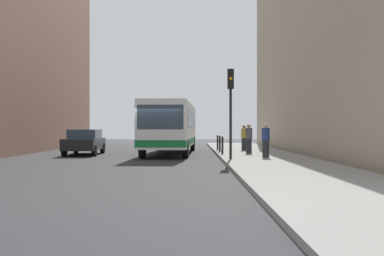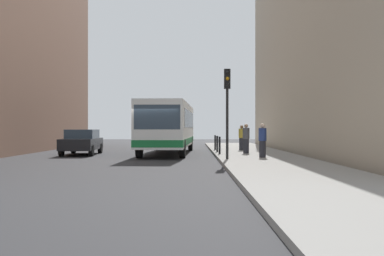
# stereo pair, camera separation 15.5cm
# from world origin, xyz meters

# --- Properties ---
(ground_plane) EXTENTS (80.00, 80.00, 0.00)m
(ground_plane) POSITION_xyz_m (0.00, 0.00, 0.00)
(ground_plane) COLOR #2D2D30
(sidewalk) EXTENTS (4.40, 40.00, 0.15)m
(sidewalk) POSITION_xyz_m (5.40, 0.00, 0.07)
(sidewalk) COLOR gray
(sidewalk) RESTS_ON ground
(building_right) EXTENTS (7.00, 32.00, 14.22)m
(building_right) POSITION_xyz_m (11.50, 4.00, 7.11)
(building_right) COLOR #B2A38C
(building_right) RESTS_ON ground
(bus) EXTENTS (3.05, 11.13, 3.00)m
(bus) POSITION_xyz_m (0.53, 4.60, 1.73)
(bus) COLOR white
(bus) RESTS_ON ground
(car_beside_bus) EXTENTS (2.02, 4.48, 1.48)m
(car_beside_bus) POSITION_xyz_m (-4.51, 3.58, 0.78)
(car_beside_bus) COLOR black
(car_beside_bus) RESTS_ON ground
(traffic_light) EXTENTS (0.28, 0.33, 4.10)m
(traffic_light) POSITION_xyz_m (3.55, -2.30, 3.01)
(traffic_light) COLOR black
(traffic_light) RESTS_ON sidewalk
(bollard_near) EXTENTS (0.11, 0.11, 0.95)m
(bollard_near) POSITION_xyz_m (3.45, 1.68, 0.62)
(bollard_near) COLOR black
(bollard_near) RESTS_ON sidewalk
(bollard_mid) EXTENTS (0.11, 0.11, 0.95)m
(bollard_mid) POSITION_xyz_m (3.45, 3.99, 0.62)
(bollard_mid) COLOR black
(bollard_mid) RESTS_ON sidewalk
(bollard_far) EXTENTS (0.11, 0.11, 0.95)m
(bollard_far) POSITION_xyz_m (3.45, 6.30, 0.62)
(bollard_far) COLOR black
(bollard_far) RESTS_ON sidewalk
(pedestrian_near_signal) EXTENTS (0.38, 0.38, 1.63)m
(pedestrian_near_signal) POSITION_xyz_m (5.35, -1.06, 0.96)
(pedestrian_near_signal) COLOR #26262D
(pedestrian_near_signal) RESTS_ON sidewalk
(pedestrian_mid_sidewalk) EXTENTS (0.38, 0.38, 1.65)m
(pedestrian_mid_sidewalk) POSITION_xyz_m (4.97, 2.33, 0.97)
(pedestrian_mid_sidewalk) COLOR #26262D
(pedestrian_mid_sidewalk) RESTS_ON sidewalk
(pedestrian_far_sidewalk) EXTENTS (0.38, 0.38, 1.60)m
(pedestrian_far_sidewalk) POSITION_xyz_m (5.12, 5.87, 0.94)
(pedestrian_far_sidewalk) COLOR #26262D
(pedestrian_far_sidewalk) RESTS_ON sidewalk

